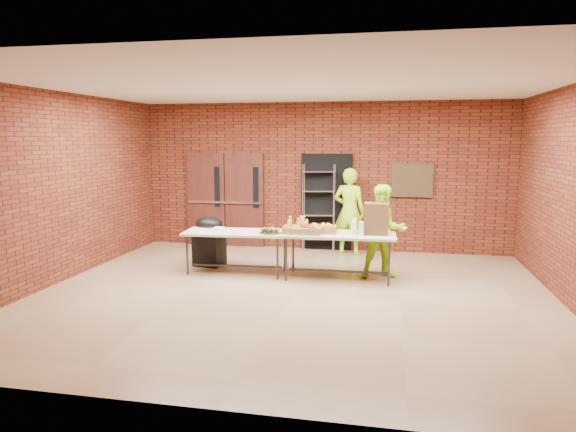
{
  "coord_description": "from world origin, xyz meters",
  "views": [
    {
      "loc": [
        1.44,
        -7.58,
        2.4
      ],
      "look_at": [
        -0.35,
        1.4,
        1.03
      ],
      "focal_mm": 32.0,
      "sensor_mm": 36.0,
      "label": 1
    }
  ],
  "objects_px": {
    "covered_grill": "(209,241)",
    "volunteer_man": "(384,232)",
    "wire_rack": "(319,208)",
    "table_right": "(339,237)",
    "table_left": "(236,235)",
    "coffee_dispenser": "(376,218)",
    "volunteer_woman": "(349,211)"
  },
  "relations": [
    {
      "from": "volunteer_woman",
      "to": "covered_grill",
      "type": "bearing_deg",
      "value": 42.86
    },
    {
      "from": "table_right",
      "to": "volunteer_man",
      "type": "distance_m",
      "value": 0.8
    },
    {
      "from": "table_left",
      "to": "volunteer_woman",
      "type": "bearing_deg",
      "value": 42.2
    },
    {
      "from": "table_right",
      "to": "coffee_dispenser",
      "type": "bearing_deg",
      "value": 5.44
    },
    {
      "from": "wire_rack",
      "to": "volunteer_man",
      "type": "bearing_deg",
      "value": -63.67
    },
    {
      "from": "wire_rack",
      "to": "covered_grill",
      "type": "distance_m",
      "value": 2.6
    },
    {
      "from": "table_right",
      "to": "volunteer_man",
      "type": "bearing_deg",
      "value": 13.3
    },
    {
      "from": "covered_grill",
      "to": "volunteer_man",
      "type": "xyz_separation_m",
      "value": [
        3.29,
        -0.26,
        0.34
      ]
    },
    {
      "from": "volunteer_woman",
      "to": "coffee_dispenser",
      "type": "bearing_deg",
      "value": 119.58
    },
    {
      "from": "wire_rack",
      "to": "table_left",
      "type": "relative_size",
      "value": 0.98
    },
    {
      "from": "table_right",
      "to": "coffee_dispenser",
      "type": "distance_m",
      "value": 0.71
    },
    {
      "from": "table_left",
      "to": "table_right",
      "type": "distance_m",
      "value": 1.85
    },
    {
      "from": "table_left",
      "to": "volunteer_man",
      "type": "height_order",
      "value": "volunteer_man"
    },
    {
      "from": "covered_grill",
      "to": "volunteer_man",
      "type": "bearing_deg",
      "value": 5.39
    },
    {
      "from": "wire_rack",
      "to": "volunteer_woman",
      "type": "relative_size",
      "value": 1.03
    },
    {
      "from": "table_right",
      "to": "volunteer_man",
      "type": "xyz_separation_m",
      "value": [
        0.77,
        0.2,
        0.09
      ]
    },
    {
      "from": "volunteer_woman",
      "to": "volunteer_man",
      "type": "height_order",
      "value": "volunteer_woman"
    },
    {
      "from": "wire_rack",
      "to": "covered_grill",
      "type": "height_order",
      "value": "wire_rack"
    },
    {
      "from": "covered_grill",
      "to": "volunteer_woman",
      "type": "distance_m",
      "value": 3.0
    },
    {
      "from": "table_left",
      "to": "volunteer_woman",
      "type": "relative_size",
      "value": 1.05
    },
    {
      "from": "table_left",
      "to": "table_right",
      "type": "xyz_separation_m",
      "value": [
        1.85,
        -0.03,
        0.03
      ]
    },
    {
      "from": "table_right",
      "to": "volunteer_woman",
      "type": "xyz_separation_m",
      "value": [
        0.02,
        1.98,
        0.18
      ]
    },
    {
      "from": "coffee_dispenser",
      "to": "covered_grill",
      "type": "height_order",
      "value": "coffee_dispenser"
    },
    {
      "from": "covered_grill",
      "to": "volunteer_woman",
      "type": "height_order",
      "value": "volunteer_woman"
    },
    {
      "from": "volunteer_man",
      "to": "table_right",
      "type": "bearing_deg",
      "value": 178.78
    },
    {
      "from": "wire_rack",
      "to": "covered_grill",
      "type": "relative_size",
      "value": 1.97
    },
    {
      "from": "wire_rack",
      "to": "volunteer_woman",
      "type": "height_order",
      "value": "wire_rack"
    },
    {
      "from": "table_left",
      "to": "wire_rack",
      "type": "bearing_deg",
      "value": 57.25
    },
    {
      "from": "table_right",
      "to": "coffee_dispenser",
      "type": "xyz_separation_m",
      "value": [
        0.63,
        0.08,
        0.33
      ]
    },
    {
      "from": "coffee_dispenser",
      "to": "covered_grill",
      "type": "bearing_deg",
      "value": 173.05
    },
    {
      "from": "covered_grill",
      "to": "volunteer_man",
      "type": "height_order",
      "value": "volunteer_man"
    },
    {
      "from": "coffee_dispenser",
      "to": "volunteer_woman",
      "type": "bearing_deg",
      "value": 107.55
    }
  ]
}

